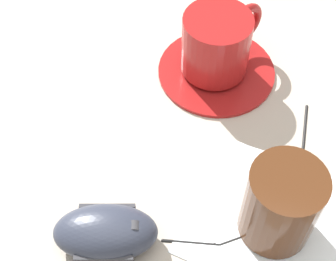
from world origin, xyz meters
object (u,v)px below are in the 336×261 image
at_px(saucer, 216,70).
at_px(drinking_glass, 281,204).
at_px(coffee_cup, 218,43).
at_px(computer_mouse, 106,232).

height_order(saucer, drinking_glass, drinking_glass).
relative_size(saucer, coffee_cup, 1.39).
relative_size(computer_mouse, drinking_glass, 1.24).
bearing_deg(coffee_cup, computer_mouse, -12.45).
distance_m(coffee_cup, drinking_glass, 0.21).
distance_m(saucer, coffee_cup, 0.04).
height_order(coffee_cup, computer_mouse, coffee_cup).
distance_m(saucer, drinking_glass, 0.21).
xyz_separation_m(coffee_cup, drinking_glass, (0.18, 0.10, 0.00)).
relative_size(saucer, computer_mouse, 1.28).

